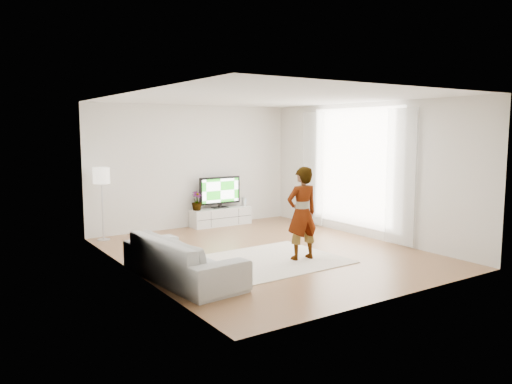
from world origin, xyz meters
TOP-DOWN VIEW (x-y plane):
  - floor at (0.00, 0.00)m, footprint 6.00×6.00m
  - ceiling at (0.00, 0.00)m, footprint 6.00×6.00m
  - wall_left at (-2.50, 0.00)m, footprint 0.02×6.00m
  - wall_right at (2.50, 0.00)m, footprint 0.02×6.00m
  - wall_back at (0.00, 3.00)m, footprint 5.00×0.02m
  - wall_front at (0.00, -3.00)m, footprint 5.00×0.02m
  - window at (2.48, 0.30)m, footprint 0.01×2.60m
  - curtain_near at (2.40, -1.00)m, footprint 0.04×0.70m
  - curtain_far at (2.40, 1.60)m, footprint 0.04×0.70m
  - media_console at (0.58, 2.76)m, footprint 1.47×0.42m
  - television at (0.58, 2.79)m, footprint 1.05×0.21m
  - game_console at (1.23, 2.76)m, footprint 0.06×0.15m
  - potted_plant at (-0.04, 2.77)m, footprint 0.27×0.27m
  - rug at (-0.48, -0.52)m, footprint 2.79×2.05m
  - player at (0.20, -0.75)m, footprint 0.62×0.44m
  - sofa at (-2.01, -0.68)m, footprint 1.09×2.34m
  - floor_lamp at (-2.20, 2.70)m, footprint 0.33×0.33m

SIDE VIEW (x-z plane):
  - floor at x=0.00m, z-range 0.00..0.00m
  - rug at x=-0.48m, z-range 0.00..0.01m
  - media_console at x=0.58m, z-range 0.00..0.41m
  - sofa at x=-2.01m, z-range 0.00..0.66m
  - game_console at x=1.23m, z-range 0.41..0.62m
  - potted_plant at x=-0.04m, z-range 0.41..0.84m
  - television at x=0.58m, z-range 0.44..1.18m
  - player at x=0.20m, z-range 0.01..1.62m
  - floor_lamp at x=-2.20m, z-range 0.52..2.00m
  - curtain_near at x=2.40m, z-range 0.05..2.65m
  - curtain_far at x=2.40m, z-range 0.05..2.65m
  - wall_left at x=-2.50m, z-range 0.00..2.80m
  - wall_right at x=2.50m, z-range 0.00..2.80m
  - wall_back at x=0.00m, z-range 0.00..2.80m
  - wall_front at x=0.00m, z-range 0.00..2.80m
  - window at x=2.48m, z-range 0.20..2.70m
  - ceiling at x=0.00m, z-range 2.80..2.80m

